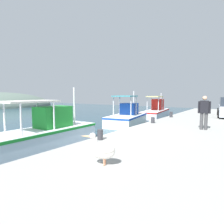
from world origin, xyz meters
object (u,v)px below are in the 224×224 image
mooring_bollard_second (100,135)px  fishing_boat_third (156,111)px  fishing_boat_second (127,117)px  mooring_bollard_fourth (171,114)px  fisherman_standing (204,111)px  pelican (103,150)px  mooring_bollard_third (153,120)px  fishing_boat_nearest (43,133)px

mooring_bollard_second → fishing_boat_third: bearing=13.3°
fishing_boat_third → mooring_bollard_second: bearing=-166.7°
fishing_boat_second → mooring_bollard_fourth: bearing=-74.4°
fishing_boat_second → fisherman_standing: 7.32m
pelican → mooring_bollard_third: size_ratio=2.64×
fishing_boat_third → fishing_boat_second: bearing=179.9°
fishing_boat_second → mooring_bollard_third: bearing=-128.0°
mooring_bollard_second → fishing_boat_second: bearing=23.2°
pelican → mooring_bollard_fourth: size_ratio=2.23×
fishing_boat_nearest → fishing_boat_second: fishing_boat_nearest is taller
fishing_boat_second → mooring_bollard_fourth: fishing_boat_second is taller
pelican → mooring_bollard_third: pelican is taller
fishing_boat_second → fisherman_standing: bearing=-117.3°
mooring_bollard_fourth → pelican: bearing=-171.1°
fishing_boat_second → pelican: 11.33m
fisherman_standing → mooring_bollard_second: size_ratio=4.14×
fishing_boat_third → mooring_bollard_fourth: 6.54m
fishing_boat_second → mooring_bollard_second: bearing=-156.8°
fishing_boat_third → mooring_bollard_fourth: (-5.56, -3.42, 0.34)m
fisherman_standing → mooring_bollard_third: (0.64, 3.00, -0.76)m
fishing_boat_third → mooring_bollard_fourth: fishing_boat_third is taller
pelican → fisherman_standing: (6.74, -1.27, 0.55)m
mooring_bollard_second → mooring_bollard_third: (5.32, 0.00, -0.03)m
mooring_bollard_second → mooring_bollard_fourth: 8.95m
fishing_boat_nearest → mooring_bollard_fourth: fishing_boat_nearest is taller
fishing_boat_nearest → pelican: size_ratio=6.47×
pelican → mooring_bollard_second: bearing=39.9°
fishing_boat_third → mooring_bollard_second: size_ratio=16.00×
fishing_boat_second → pelican: size_ratio=5.43×
fishing_boat_nearest → pelican: fishing_boat_nearest is taller
pelican → mooring_bollard_fourth: 11.16m
pelican → mooring_bollard_fourth: bearing=8.9°
fishing_boat_third → fisherman_standing: fishing_boat_third is taller
pelican → mooring_bollard_second: pelican is taller
mooring_bollard_third → pelican: bearing=-166.8°
pelican → mooring_bollard_second: 2.71m
fisherman_standing → fishing_boat_nearest: bearing=127.0°
fisherman_standing → mooring_bollard_fourth: bearing=35.0°
fishing_boat_second → pelican: fishing_boat_second is taller
fishing_boat_nearest → pelican: bearing=-109.9°
pelican → fishing_boat_nearest: bearing=70.1°
pelican → fisherman_standing: 6.88m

